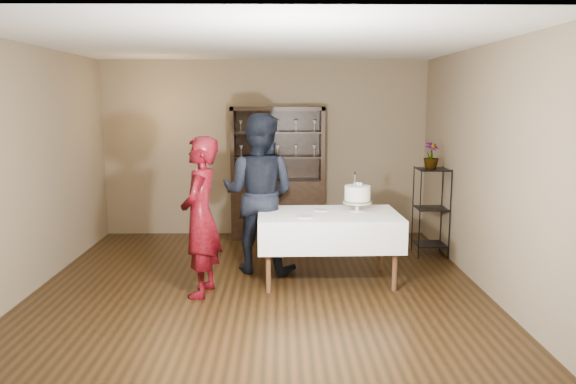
# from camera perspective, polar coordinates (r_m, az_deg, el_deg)

# --- Properties ---
(floor) EXTENTS (5.00, 5.00, 0.00)m
(floor) POSITION_cam_1_polar(r_m,az_deg,el_deg) (6.57, -2.86, -9.28)
(floor) COLOR black
(floor) RESTS_ON ground
(ceiling) EXTENTS (5.00, 5.00, 0.00)m
(ceiling) POSITION_cam_1_polar(r_m,az_deg,el_deg) (6.26, -3.07, 14.84)
(ceiling) COLOR silver
(ceiling) RESTS_ON back_wall
(back_wall) EXTENTS (5.00, 0.02, 2.70)m
(back_wall) POSITION_cam_1_polar(r_m,az_deg,el_deg) (8.76, -2.35, 4.43)
(back_wall) COLOR #706348
(back_wall) RESTS_ON floor
(wall_left) EXTENTS (0.02, 5.00, 2.70)m
(wall_left) POSITION_cam_1_polar(r_m,az_deg,el_deg) (6.84, -24.39, 2.23)
(wall_left) COLOR #706348
(wall_left) RESTS_ON floor
(wall_right) EXTENTS (0.02, 5.00, 2.70)m
(wall_right) POSITION_cam_1_polar(r_m,az_deg,el_deg) (6.67, 19.06, 2.38)
(wall_right) COLOR #706348
(wall_right) RESTS_ON floor
(china_hutch) EXTENTS (1.40, 0.48, 2.00)m
(china_hutch) POSITION_cam_1_polar(r_m,az_deg,el_deg) (8.60, -1.04, -0.26)
(china_hutch) COLOR black
(china_hutch) RESTS_ON floor
(plant_etagere) EXTENTS (0.42, 0.42, 1.20)m
(plant_etagere) POSITION_cam_1_polar(r_m,az_deg,el_deg) (7.84, 14.33, -1.60)
(plant_etagere) COLOR black
(plant_etagere) RESTS_ON floor
(cake_table) EXTENTS (1.64, 1.03, 0.81)m
(cake_table) POSITION_cam_1_polar(r_m,az_deg,el_deg) (6.52, 4.12, -3.78)
(cake_table) COLOR silver
(cake_table) RESTS_ON floor
(woman) EXTENTS (0.49, 0.68, 1.72)m
(woman) POSITION_cam_1_polar(r_m,az_deg,el_deg) (6.07, -8.88, -2.51)
(woman) COLOR #350407
(woman) RESTS_ON floor
(man) EXTENTS (1.11, 0.97, 1.94)m
(man) POSITION_cam_1_polar(r_m,az_deg,el_deg) (6.84, -2.99, -0.14)
(man) COLOR black
(man) RESTS_ON floor
(cake) EXTENTS (0.34, 0.34, 0.47)m
(cake) POSITION_cam_1_polar(r_m,az_deg,el_deg) (6.62, 7.06, -0.32)
(cake) COLOR white
(cake) RESTS_ON cake_table
(plate_near) EXTENTS (0.24, 0.24, 0.01)m
(plate_near) POSITION_cam_1_polar(r_m,az_deg,el_deg) (6.23, 1.74, -2.52)
(plate_near) COLOR white
(plate_near) RESTS_ON cake_table
(plate_far) EXTENTS (0.22, 0.22, 0.01)m
(plate_far) POSITION_cam_1_polar(r_m,az_deg,el_deg) (6.61, 3.35, -1.85)
(plate_far) COLOR white
(plate_far) RESTS_ON cake_table
(potted_plant) EXTENTS (0.26, 0.26, 0.36)m
(potted_plant) POSITION_cam_1_polar(r_m,az_deg,el_deg) (7.70, 14.33, 3.59)
(potted_plant) COLOR #41642F
(potted_plant) RESTS_ON plant_etagere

